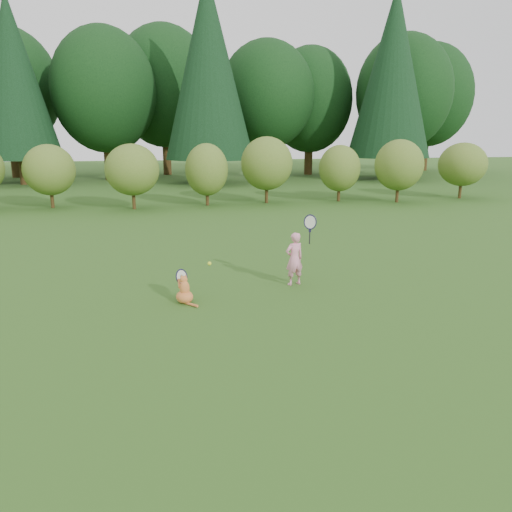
{
  "coord_description": "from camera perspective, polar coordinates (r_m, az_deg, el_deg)",
  "views": [
    {
      "loc": [
        -1.51,
        -8.55,
        3.06
      ],
      "look_at": [
        0.2,
        0.8,
        0.7
      ],
      "focal_mm": 35.0,
      "sensor_mm": 36.0,
      "label": 1
    }
  ],
  "objects": [
    {
      "name": "child",
      "position": [
        10.21,
        4.47,
        -0.18
      ],
      "size": [
        0.64,
        0.41,
        1.65
      ],
      "rotation": [
        0.0,
        0.0,
        3.43
      ],
      "color": "pink",
      "rests_on": "ground"
    },
    {
      "name": "tennis_ball",
      "position": [
        8.78,
        -5.34,
        -0.86
      ],
      "size": [
        0.07,
        0.07,
        0.07
      ],
      "color": "yellow",
      "rests_on": "ground"
    },
    {
      "name": "woodland_backdrop",
      "position": [
        31.9,
        -8.13,
        21.81
      ],
      "size": [
        48.0,
        10.0,
        15.0
      ],
      "primitive_type": null,
      "color": "black",
      "rests_on": "ground"
    },
    {
      "name": "ground",
      "position": [
        9.2,
        -0.33,
        -5.47
      ],
      "size": [
        100.0,
        100.0,
        0.0
      ],
      "primitive_type": "plane",
      "color": "#1F4A14",
      "rests_on": "ground"
    },
    {
      "name": "shrub_row",
      "position": [
        21.67,
        -6.42,
        9.46
      ],
      "size": [
        28.0,
        3.0,
        2.8
      ],
      "primitive_type": null,
      "color": "#4C6A21",
      "rests_on": "ground"
    },
    {
      "name": "cat",
      "position": [
        9.29,
        -8.21,
        -3.66
      ],
      "size": [
        0.46,
        0.76,
        0.72
      ],
      "rotation": [
        0.0,
        0.0,
        0.24
      ],
      "color": "#C67526",
      "rests_on": "ground"
    }
  ]
}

